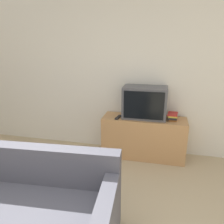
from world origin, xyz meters
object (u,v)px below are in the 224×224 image
couch (5,218)px  remote_on_stand (118,117)px  tv_stand (143,137)px  book_stack (173,116)px  television (145,102)px

couch → remote_on_stand: 2.10m
tv_stand → book_stack: book_stack is taller
couch → book_stack: 2.63m
tv_stand → couch: size_ratio=0.63×
couch → tv_stand: bearing=56.9°
couch → remote_on_stand: couch is taller
tv_stand → television: bearing=109.8°
couch → book_stack: couch is taller
television → remote_on_stand: size_ratio=3.44×
tv_stand → couch: 2.33m
television → remote_on_stand: bearing=-163.2°
television → couch: (-1.12, -2.06, -0.66)m
television → book_stack: (0.46, -0.01, -0.20)m
tv_stand → remote_on_stand: bearing=-167.0°
television → book_stack: television is taller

